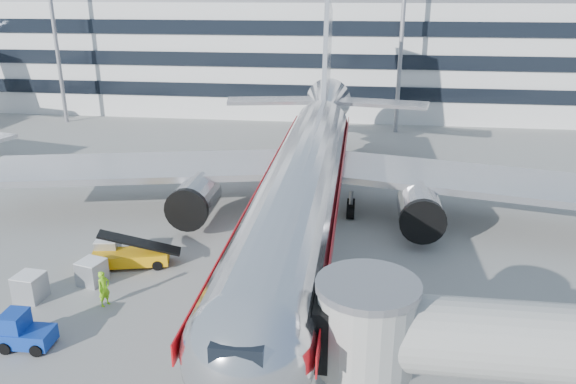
# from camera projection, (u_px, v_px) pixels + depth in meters

# --- Properties ---
(ground) EXTENTS (180.00, 180.00, 0.00)m
(ground) POSITION_uv_depth(u_px,v_px,m) (286.00, 307.00, 31.01)
(ground) COLOR gray
(ground) RESTS_ON ground
(lead_in_line) EXTENTS (0.25, 70.00, 0.01)m
(lead_in_line) POSITION_uv_depth(u_px,v_px,m) (304.00, 234.00, 40.33)
(lead_in_line) COLOR yellow
(lead_in_line) RESTS_ON ground
(main_jet) EXTENTS (50.95, 48.70, 16.06)m
(main_jet) POSITION_uv_depth(u_px,v_px,m) (307.00, 170.00, 40.50)
(main_jet) COLOR silver
(main_jet) RESTS_ON ground
(terminal) EXTENTS (150.00, 24.25, 15.60)m
(terminal) POSITION_uv_depth(u_px,v_px,m) (338.00, 53.00, 82.40)
(terminal) COLOR silver
(terminal) RESTS_ON ground
(light_mast_west) EXTENTS (2.40, 1.20, 25.45)m
(light_mast_west) POSITION_uv_depth(u_px,v_px,m) (51.00, 4.00, 69.39)
(light_mast_west) COLOR gray
(light_mast_west) RESTS_ON ground
(light_mast_centre) EXTENTS (2.40, 1.20, 25.45)m
(light_mast_centre) POSITION_uv_depth(u_px,v_px,m) (404.00, 5.00, 64.14)
(light_mast_centre) COLOR gray
(light_mast_centre) RESTS_ON ground
(belt_loader) EXTENTS (5.11, 2.83, 2.38)m
(belt_loader) POSITION_uv_depth(u_px,v_px,m) (131.00, 256.00, 35.43)
(belt_loader) COLOR #E19C09
(belt_loader) RESTS_ON ground
(baggage_tug) EXTENTS (2.51, 1.64, 1.87)m
(baggage_tug) POSITION_uv_depth(u_px,v_px,m) (23.00, 332.00, 27.33)
(baggage_tug) COLOR #0E339B
(baggage_tug) RESTS_ON ground
(cargo_container_left) EXTENTS (1.69, 1.69, 1.48)m
(cargo_container_left) POSITION_uv_depth(u_px,v_px,m) (92.00, 272.00, 33.30)
(cargo_container_left) COLOR #A7A9AE
(cargo_container_left) RESTS_ON ground
(cargo_container_right) EXTENTS (1.59, 1.59, 1.48)m
(cargo_container_right) POSITION_uv_depth(u_px,v_px,m) (108.00, 249.00, 36.19)
(cargo_container_right) COLOR #A7A9AE
(cargo_container_right) RESTS_ON ground
(cargo_container_front) EXTENTS (1.58, 1.58, 1.54)m
(cargo_container_front) POSITION_uv_depth(u_px,v_px,m) (30.00, 287.00, 31.57)
(cargo_container_front) COLOR #A7A9AE
(cargo_container_front) RESTS_ON ground
(ramp_worker) EXTENTS (0.77, 0.89, 2.06)m
(ramp_worker) POSITION_uv_depth(u_px,v_px,m) (104.00, 289.00, 30.86)
(ramp_worker) COLOR #7FD916
(ramp_worker) RESTS_ON ground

